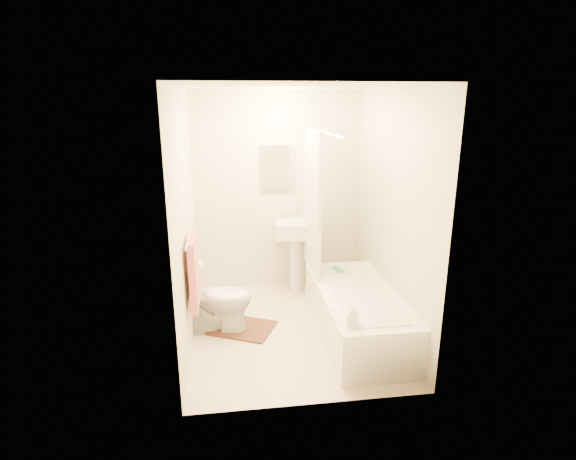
{
  "coord_description": "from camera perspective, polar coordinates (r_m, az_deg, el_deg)",
  "views": [
    {
      "loc": [
        -0.6,
        -4.13,
        2.29
      ],
      "look_at": [
        0.0,
        0.25,
        1.0
      ],
      "focal_mm": 28.0,
      "sensor_mm": 36.0,
      "label": 1
    }
  ],
  "objects": [
    {
      "name": "wall_right",
      "position": [
        4.56,
        12.99,
        2.02
      ],
      "size": [
        0.02,
        2.4,
        2.4
      ],
      "primitive_type": "cube",
      "color": "beige",
      "rests_on": "ground"
    },
    {
      "name": "bath_mat",
      "position": [
        4.79,
        -5.89,
        -12.24
      ],
      "size": [
        0.77,
        0.69,
        0.02
      ],
      "primitive_type": "cube",
      "rotation": [
        0.0,
        0.0,
        -0.43
      ],
      "color": "#47251B",
      "rests_on": "floor"
    },
    {
      "name": "sink",
      "position": [
        5.45,
        1.07,
        -3.05
      ],
      "size": [
        0.54,
        0.45,
        0.98
      ],
      "primitive_type": null,
      "rotation": [
        0.0,
        0.0,
        -0.11
      ],
      "color": "silver",
      "rests_on": "floor"
    },
    {
      "name": "ceiling",
      "position": [
        4.18,
        0.49,
        17.77
      ],
      "size": [
        2.4,
        2.4,
        0.0
      ],
      "primitive_type": "plane",
      "color": "white",
      "rests_on": "ground"
    },
    {
      "name": "bathtub",
      "position": [
        4.6,
        8.74,
        -10.44
      ],
      "size": [
        0.74,
        1.68,
        0.47
      ],
      "primitive_type": null,
      "color": "white",
      "rests_on": "floor"
    },
    {
      "name": "floor",
      "position": [
        4.76,
        0.42,
        -12.49
      ],
      "size": [
        2.4,
        2.4,
        0.0
      ],
      "primitive_type": "plane",
      "color": "beige",
      "rests_on": "ground"
    },
    {
      "name": "curtain_rod",
      "position": [
        4.34,
        4.3,
        12.38
      ],
      "size": [
        0.03,
        1.7,
        0.03
      ],
      "primitive_type": "cylinder",
      "rotation": [
        1.57,
        0.0,
        0.0
      ],
      "color": "silver",
      "rests_on": "wall_back"
    },
    {
      "name": "shower_curtain",
      "position": [
        4.84,
        3.13,
        3.46
      ],
      "size": [
        0.04,
        0.8,
        1.55
      ],
      "primitive_type": "cube",
      "color": "silver",
      "rests_on": "curtain_rod"
    },
    {
      "name": "wall_left",
      "position": [
        4.29,
        -12.89,
        1.13
      ],
      "size": [
        0.02,
        2.4,
        2.4
      ],
      "primitive_type": "cube",
      "color": "beige",
      "rests_on": "ground"
    },
    {
      "name": "wall_back",
      "position": [
        5.47,
        -1.35,
        4.77
      ],
      "size": [
        2.0,
        0.02,
        2.4
      ],
      "primitive_type": "cube",
      "color": "beige",
      "rests_on": "ground"
    },
    {
      "name": "soap_bottle",
      "position": [
        3.82,
        8.23,
        -10.73
      ],
      "size": [
        0.11,
        0.11,
        0.19
      ],
      "primitive_type": "imported",
      "rotation": [
        0.0,
        0.0,
        -0.34
      ],
      "color": "white",
      "rests_on": "bathtub"
    },
    {
      "name": "towel",
      "position": [
        4.18,
        -11.84,
        -5.29
      ],
      "size": [
        0.06,
        0.45,
        0.66
      ],
      "primitive_type": "cube",
      "color": "#CC7266",
      "rests_on": "towel_bar"
    },
    {
      "name": "mirror",
      "position": [
        5.4,
        -1.35,
        7.85
      ],
      "size": [
        0.4,
        0.03,
        0.55
      ],
      "primitive_type": "cube",
      "color": "white",
      "rests_on": "wall_back"
    },
    {
      "name": "toilet",
      "position": [
        4.66,
        -9.03,
        -8.58
      ],
      "size": [
        0.76,
        0.48,
        0.7
      ],
      "primitive_type": "imported",
      "rotation": [
        0.0,
        0.0,
        1.45
      ],
      "color": "white",
      "rests_on": "floor"
    },
    {
      "name": "toilet_paper",
      "position": [
        4.55,
        -11.49,
        -4.53
      ],
      "size": [
        0.11,
        0.12,
        0.12
      ],
      "primitive_type": "cylinder",
      "rotation": [
        0.0,
        1.57,
        0.0
      ],
      "color": "white",
      "rests_on": "wall_left"
    },
    {
      "name": "towel_bar",
      "position": [
        4.08,
        -12.52,
        -1.11
      ],
      "size": [
        0.02,
        0.6,
        0.02
      ],
      "primitive_type": "cylinder",
      "rotation": [
        1.57,
        0.0,
        0.0
      ],
      "color": "silver",
      "rests_on": "wall_left"
    },
    {
      "name": "scrub_brush",
      "position": [
        4.98,
        6.44,
        -4.99
      ],
      "size": [
        0.1,
        0.2,
        0.04
      ],
      "primitive_type": "cube",
      "rotation": [
        0.0,
        0.0,
        0.23
      ],
      "color": "#48B971",
      "rests_on": "bathtub"
    }
  ]
}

